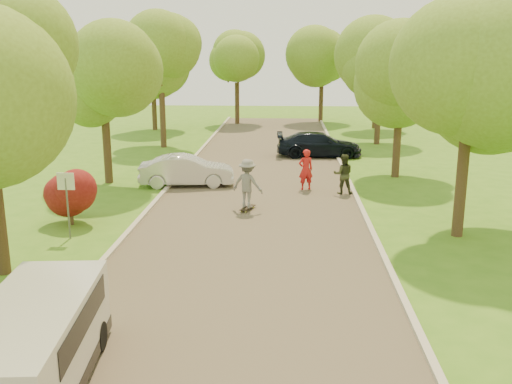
% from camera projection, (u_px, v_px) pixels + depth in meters
% --- Properties ---
extents(ground, '(100.00, 100.00, 0.00)m').
position_uv_depth(ground, '(238.00, 294.00, 14.27)').
color(ground, '#41771C').
rests_on(ground, ground).
extents(road, '(8.00, 60.00, 0.01)m').
position_uv_depth(road, '(256.00, 208.00, 22.02)').
color(road, '#4C4438').
rests_on(road, ground).
extents(curb_left, '(0.18, 60.00, 0.12)m').
position_uv_depth(curb_left, '(152.00, 205.00, 22.23)').
color(curb_left, '#B2AD9E').
rests_on(curb_left, ground).
extents(curb_right, '(0.18, 60.00, 0.12)m').
position_uv_depth(curb_right, '(361.00, 208.00, 21.79)').
color(curb_right, '#B2AD9E').
rests_on(curb_right, ground).
extents(street_sign, '(0.55, 0.06, 2.17)m').
position_uv_depth(street_sign, '(67.00, 192.00, 18.09)').
color(street_sign, '#59595E').
rests_on(street_sign, ground).
extents(red_shrub, '(1.70, 1.70, 1.95)m').
position_uv_depth(red_shrub, '(70.00, 194.00, 19.68)').
color(red_shrub, '#382619').
rests_on(red_shrub, ground).
extents(tree_l_midb, '(4.30, 4.20, 6.62)m').
position_uv_depth(tree_l_midb, '(107.00, 82.00, 25.16)').
color(tree_l_midb, '#382619').
rests_on(tree_l_midb, ground).
extents(tree_l_far, '(4.92, 4.80, 7.79)m').
position_uv_depth(tree_l_far, '(164.00, 58.00, 34.62)').
color(tree_l_far, '#382619').
rests_on(tree_l_far, ground).
extents(tree_r_mida, '(5.13, 5.00, 7.95)m').
position_uv_depth(tree_r_mida, '(479.00, 63.00, 17.40)').
color(tree_r_mida, '#382619').
rests_on(tree_r_mida, ground).
extents(tree_r_midb, '(4.51, 4.40, 7.01)m').
position_uv_depth(tree_r_midb, '(405.00, 74.00, 26.31)').
color(tree_r_midb, '#382619').
rests_on(tree_r_midb, ground).
extents(tree_r_far, '(5.33, 5.20, 8.34)m').
position_uv_depth(tree_r_far, '(385.00, 52.00, 35.73)').
color(tree_r_far, '#382619').
rests_on(tree_r_far, ground).
extents(tree_bg_a, '(5.12, 5.00, 7.72)m').
position_uv_depth(tree_bg_a, '(155.00, 59.00, 42.53)').
color(tree_bg_a, '#382619').
rests_on(tree_bg_a, ground).
extents(tree_bg_b, '(5.12, 5.00, 7.95)m').
position_uv_depth(tree_bg_b, '(381.00, 56.00, 43.50)').
color(tree_bg_b, '#382619').
rests_on(tree_bg_b, ground).
extents(tree_bg_c, '(4.92, 4.80, 7.33)m').
position_uv_depth(tree_bg_c, '(239.00, 62.00, 46.16)').
color(tree_bg_c, '#382619').
rests_on(tree_bg_c, ground).
extents(tree_bg_d, '(5.12, 5.00, 7.72)m').
position_uv_depth(tree_bg_d, '(325.00, 58.00, 47.65)').
color(tree_bg_d, '#382619').
rests_on(tree_bg_d, ground).
extents(minivan, '(2.17, 4.62, 1.66)m').
position_uv_depth(minivan, '(33.00, 347.00, 9.96)').
color(minivan, silver).
rests_on(minivan, ground).
extents(silver_sedan, '(4.35, 1.95, 1.38)m').
position_uv_depth(silver_sedan, '(187.00, 171.00, 25.51)').
color(silver_sedan, silver).
rests_on(silver_sedan, ground).
extents(dark_sedan, '(4.89, 2.10, 1.40)m').
position_uv_depth(dark_sedan, '(319.00, 144.00, 32.58)').
color(dark_sedan, black).
rests_on(dark_sedan, ground).
extents(longboard, '(0.60, 0.99, 0.11)m').
position_uv_depth(longboard, '(248.00, 208.00, 21.68)').
color(longboard, black).
rests_on(longboard, ground).
extents(skateboarder, '(1.37, 1.09, 1.86)m').
position_uv_depth(skateboarder, '(247.00, 183.00, 21.45)').
color(skateboarder, slate).
rests_on(skateboarder, longboard).
extents(person_striped, '(0.75, 0.61, 1.79)m').
position_uv_depth(person_striped, '(306.00, 170.00, 24.71)').
color(person_striped, red).
rests_on(person_striped, ground).
extents(person_olive, '(0.84, 0.65, 1.71)m').
position_uv_depth(person_olive, '(343.00, 174.00, 24.00)').
color(person_olive, '#303620').
rests_on(person_olive, ground).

